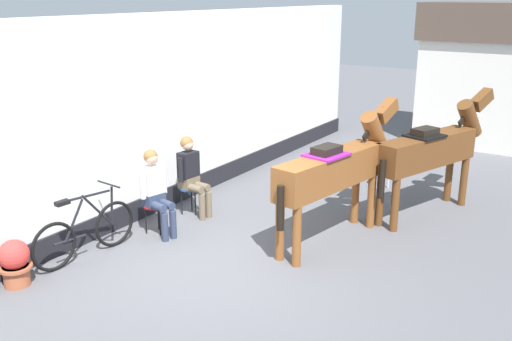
{
  "coord_description": "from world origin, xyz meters",
  "views": [
    {
      "loc": [
        4.3,
        -6.08,
        3.72
      ],
      "look_at": [
        -0.4,
        1.2,
        1.05
      ],
      "focal_mm": 40.64,
      "sensor_mm": 36.0,
      "label": 1
    }
  ],
  "objects_px": {
    "seated_visitor_near": "(155,188)",
    "spare_stool_white": "(383,168)",
    "seated_visitor_far": "(191,172)",
    "saddled_horse_far": "(432,149)",
    "leaning_bicycle": "(86,232)",
    "saddled_horse_near": "(335,169)",
    "flower_planter_near": "(15,262)"
  },
  "relations": [
    {
      "from": "seated_visitor_near",
      "to": "seated_visitor_far",
      "type": "height_order",
      "value": "same"
    },
    {
      "from": "seated_visitor_near",
      "to": "saddled_horse_near",
      "type": "xyz_separation_m",
      "value": [
        2.46,
        1.31,
        0.38
      ]
    },
    {
      "from": "flower_planter_near",
      "to": "saddled_horse_near",
      "type": "bearing_deg",
      "value": 51.52
    },
    {
      "from": "seated_visitor_near",
      "to": "leaning_bicycle",
      "type": "distance_m",
      "value": 1.29
    },
    {
      "from": "seated_visitor_near",
      "to": "saddled_horse_far",
      "type": "relative_size",
      "value": 0.48
    },
    {
      "from": "seated_visitor_near",
      "to": "flower_planter_near",
      "type": "xyz_separation_m",
      "value": [
        -0.4,
        -2.3,
        -0.44
      ]
    },
    {
      "from": "seated_visitor_near",
      "to": "seated_visitor_far",
      "type": "xyz_separation_m",
      "value": [
        -0.07,
        0.98,
        0.0
      ]
    },
    {
      "from": "saddled_horse_near",
      "to": "spare_stool_white",
      "type": "xyz_separation_m",
      "value": [
        -0.29,
        2.88,
        -0.76
      ]
    },
    {
      "from": "seated_visitor_near",
      "to": "leaning_bicycle",
      "type": "height_order",
      "value": "seated_visitor_near"
    },
    {
      "from": "seated_visitor_near",
      "to": "saddled_horse_far",
      "type": "height_order",
      "value": "saddled_horse_far"
    },
    {
      "from": "flower_planter_near",
      "to": "seated_visitor_near",
      "type": "bearing_deg",
      "value": 80.01
    },
    {
      "from": "seated_visitor_far",
      "to": "saddled_horse_near",
      "type": "xyz_separation_m",
      "value": [
        2.53,
        0.33,
        0.38
      ]
    },
    {
      "from": "saddled_horse_near",
      "to": "leaning_bicycle",
      "type": "height_order",
      "value": "saddled_horse_near"
    },
    {
      "from": "saddled_horse_far",
      "to": "leaning_bicycle",
      "type": "bearing_deg",
      "value": -129.12
    },
    {
      "from": "seated_visitor_far",
      "to": "spare_stool_white",
      "type": "xyz_separation_m",
      "value": [
        2.25,
        3.22,
        -0.38
      ]
    },
    {
      "from": "saddled_horse_near",
      "to": "spare_stool_white",
      "type": "relative_size",
      "value": 6.47
    },
    {
      "from": "seated_visitor_far",
      "to": "seated_visitor_near",
      "type": "bearing_deg",
      "value": -85.95
    },
    {
      "from": "leaning_bicycle",
      "to": "spare_stool_white",
      "type": "relative_size",
      "value": 3.82
    },
    {
      "from": "seated_visitor_near",
      "to": "spare_stool_white",
      "type": "bearing_deg",
      "value": 62.59
    },
    {
      "from": "flower_planter_near",
      "to": "seated_visitor_far",
      "type": "bearing_deg",
      "value": 84.15
    },
    {
      "from": "leaning_bicycle",
      "to": "spare_stool_white",
      "type": "distance_m",
      "value": 5.93
    },
    {
      "from": "seated_visitor_near",
      "to": "spare_stool_white",
      "type": "xyz_separation_m",
      "value": [
        2.18,
        4.2,
        -0.38
      ]
    },
    {
      "from": "flower_planter_near",
      "to": "spare_stool_white",
      "type": "distance_m",
      "value": 6.99
    },
    {
      "from": "seated_visitor_near",
      "to": "seated_visitor_far",
      "type": "bearing_deg",
      "value": 94.05
    },
    {
      "from": "seated_visitor_far",
      "to": "flower_planter_near",
      "type": "bearing_deg",
      "value": -95.85
    },
    {
      "from": "flower_planter_near",
      "to": "leaning_bicycle",
      "type": "relative_size",
      "value": 0.36
    },
    {
      "from": "saddled_horse_far",
      "to": "leaning_bicycle",
      "type": "distance_m",
      "value": 5.8
    },
    {
      "from": "seated_visitor_far",
      "to": "saddled_horse_far",
      "type": "xyz_separation_m",
      "value": [
        3.42,
        2.28,
        0.38
      ]
    },
    {
      "from": "spare_stool_white",
      "to": "seated_visitor_near",
      "type": "bearing_deg",
      "value": -117.41
    },
    {
      "from": "seated_visitor_near",
      "to": "saddled_horse_far",
      "type": "distance_m",
      "value": 4.69
    },
    {
      "from": "leaning_bicycle",
      "to": "saddled_horse_far",
      "type": "bearing_deg",
      "value": 50.88
    },
    {
      "from": "seated_visitor_near",
      "to": "spare_stool_white",
      "type": "height_order",
      "value": "seated_visitor_near"
    }
  ]
}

